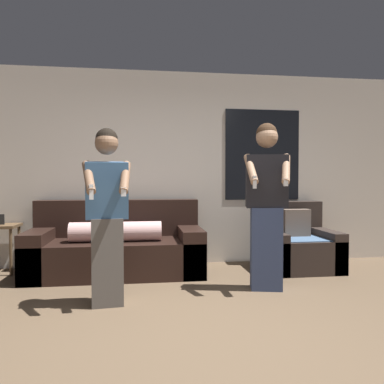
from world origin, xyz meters
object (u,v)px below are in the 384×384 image
Objects in this scene: armchair at (296,246)px; person_right at (266,204)px; couch at (117,248)px; person_left at (107,215)px.

person_right reaches higher than armchair.
person_left is at bearing -90.72° from couch.
person_right is at bearing -28.88° from couch.
person_right is (1.66, 0.29, 0.06)m from person_left.
couch is 2.38m from armchair.
couch reaches higher than armchair.
person_left is at bearing -153.94° from armchair.
armchair is 1.30m from person_right.
person_left is 0.93× the size of person_right.
armchair is 0.52× the size of person_right.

